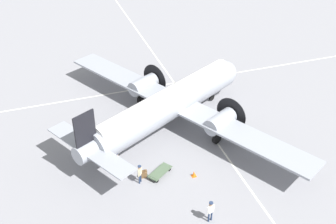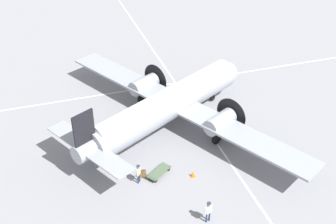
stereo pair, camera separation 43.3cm
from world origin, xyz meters
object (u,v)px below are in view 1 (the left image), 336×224
(airliner_main, at_px, (171,102))
(crew_foreground, at_px, (211,209))
(passenger_boarding, at_px, (140,172))
(ramp_agent, at_px, (117,159))
(suitcase_near_door, at_px, (144,175))
(traffic_cone, at_px, (194,174))
(baggage_cart, at_px, (160,172))
(suitcase_upright_spare, at_px, (144,173))

(airliner_main, distance_m, crew_foreground, 12.01)
(passenger_boarding, xyz_separation_m, ramp_agent, (1.33, -2.01, 0.04))
(airliner_main, height_order, ramp_agent, airliner_main)
(passenger_boarding, distance_m, suitcase_near_door, 0.99)
(traffic_cone, bearing_deg, baggage_cart, -22.21)
(baggage_cart, bearing_deg, passenger_boarding, 155.77)
(suitcase_upright_spare, bearing_deg, suitcase_near_door, 61.70)
(ramp_agent, height_order, suitcase_near_door, ramp_agent)
(passenger_boarding, height_order, suitcase_near_door, passenger_boarding)
(suitcase_near_door, distance_m, suitcase_upright_spare, 0.33)
(airliner_main, xyz_separation_m, passenger_boarding, (4.80, 6.51, -1.52))
(crew_foreground, height_order, traffic_cone, crew_foreground)
(crew_foreground, bearing_deg, suitcase_upright_spare, 101.28)
(airliner_main, distance_m, suitcase_upright_spare, 7.55)
(suitcase_near_door, relative_size, baggage_cart, 0.23)
(airliner_main, height_order, passenger_boarding, airliner_main)
(passenger_boarding, xyz_separation_m, baggage_cart, (-1.73, -0.36, -0.78))
(passenger_boarding, bearing_deg, airliner_main, 4.28)
(airliner_main, bearing_deg, passenger_boarding, -155.08)
(airliner_main, height_order, crew_foreground, airliner_main)
(suitcase_near_door, distance_m, baggage_cart, 1.33)
(passenger_boarding, xyz_separation_m, traffic_cone, (-4.24, 0.67, -0.82))
(traffic_cone, bearing_deg, suitcase_upright_spare, -20.70)
(ramp_agent, xyz_separation_m, suitcase_near_door, (-1.73, 1.57, -0.84))
(ramp_agent, xyz_separation_m, suitcase_upright_spare, (-1.89, 1.28, -0.85))
(suitcase_near_door, bearing_deg, passenger_boarding, 47.54)
(airliner_main, relative_size, crew_foreground, 14.42)
(crew_foreground, distance_m, suitcase_near_door, 6.67)
(suitcase_near_door, bearing_deg, suitcase_upright_spare, -118.30)
(crew_foreground, xyz_separation_m, suitcase_near_door, (3.21, -5.78, -0.86))
(crew_foreground, xyz_separation_m, suitcase_upright_spare, (3.05, -6.07, -0.88))
(crew_foreground, relative_size, baggage_cart, 0.76)
(crew_foreground, height_order, ramp_agent, crew_foreground)
(airliner_main, xyz_separation_m, ramp_agent, (6.13, 4.50, -1.48))
(ramp_agent, height_order, baggage_cart, ramp_agent)
(ramp_agent, distance_m, traffic_cone, 6.24)
(airliner_main, bearing_deg, ramp_agent, -172.39)
(airliner_main, bearing_deg, traffic_cone, -123.11)
(suitcase_upright_spare, distance_m, traffic_cone, 3.94)
(suitcase_upright_spare, bearing_deg, ramp_agent, -34.27)
(suitcase_upright_spare, xyz_separation_m, traffic_cone, (-3.69, 1.39, -0.00))
(ramp_agent, bearing_deg, passenger_boarding, -6.57)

